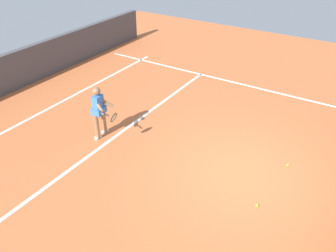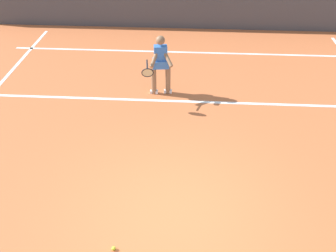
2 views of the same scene
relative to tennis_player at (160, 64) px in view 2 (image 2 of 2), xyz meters
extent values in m
plane|color=#C66638|center=(-0.58, 4.12, -0.85)|extent=(24.01, 24.01, 0.00)
cube|color=#47474C|center=(-0.58, -4.81, -0.16)|extent=(14.89, 0.24, 1.37)
cube|color=white|center=(-0.58, -2.61, -0.84)|extent=(10.89, 0.10, 0.01)
cube|color=white|center=(-0.58, 0.36, -0.84)|extent=(9.89, 0.10, 0.01)
cylinder|color=#8C6647|center=(-0.18, -0.05, -0.46)|extent=(0.13, 0.13, 0.78)
cylinder|color=#8C6647|center=(0.17, -0.01, -0.46)|extent=(0.13, 0.13, 0.78)
cube|color=white|center=(-0.18, -0.05, -0.81)|extent=(0.20, 0.10, 0.08)
cube|color=white|center=(0.17, -0.01, -0.81)|extent=(0.20, 0.10, 0.08)
cube|color=#3875D6|center=(0.00, -0.03, 0.19)|extent=(0.34, 0.24, 0.52)
cube|color=#3875D6|center=(0.00, -0.03, -0.01)|extent=(0.43, 0.33, 0.20)
sphere|color=#8C6647|center=(0.00, -0.03, 0.59)|extent=(0.22, 0.22, 0.22)
cylinder|color=#8C6647|center=(-0.17, 0.10, 0.21)|extent=(0.33, 0.45, 0.37)
cylinder|color=#8C6647|center=(0.12, 0.14, 0.21)|extent=(0.23, 0.48, 0.37)
cylinder|color=black|center=(0.28, 0.43, 0.17)|extent=(0.08, 0.30, 0.14)
torus|color=black|center=(0.24, 0.73, 0.11)|extent=(0.30, 0.16, 0.28)
cylinder|color=beige|center=(0.24, 0.73, 0.11)|extent=(0.25, 0.12, 0.23)
sphere|color=#D1E533|center=(0.35, 4.86, -0.81)|extent=(0.07, 0.07, 0.07)
camera|label=1|loc=(6.16, 6.18, 4.79)|focal=37.09mm
camera|label=2|loc=(-0.73, 8.55, 4.12)|focal=40.86mm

